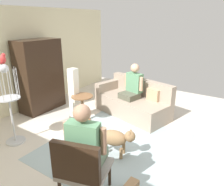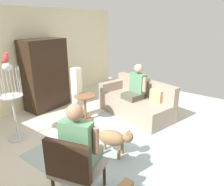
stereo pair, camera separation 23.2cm
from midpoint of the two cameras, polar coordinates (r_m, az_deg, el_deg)
ground_plane at (r=4.21m, az=2.80°, el=-13.45°), size 7.67×7.67×0.00m
back_wall at (r=5.83m, az=-22.02°, el=8.05°), size 6.99×0.12×2.56m
area_rug at (r=4.14m, az=2.27°, el=-14.04°), size 2.50×2.32×0.01m
couch at (r=5.34m, az=7.59°, el=-2.54°), size 1.29×2.01×0.86m
armchair at (r=2.84m, az=-7.75°, el=-18.67°), size 0.74×0.75×0.94m
person_on_couch at (r=5.14m, az=7.74°, el=2.04°), size 0.54×0.55×0.83m
person_on_armchair at (r=2.81m, az=-6.42°, el=-12.73°), size 0.55×0.57×0.89m
round_end_table at (r=4.95m, az=-5.86°, el=-3.40°), size 0.49×0.49×0.63m
dog at (r=3.74m, az=2.36°, el=-11.97°), size 0.38×0.78×0.54m
bird_cage_stand at (r=4.39m, az=-23.70°, el=-2.03°), size 0.41×0.41×1.54m
parrot at (r=4.20m, az=-24.98°, el=8.55°), size 0.17×0.10×0.18m
column_lamp at (r=5.06m, az=-8.00°, el=-0.22°), size 0.20×0.20×1.22m
armoire_cabinet at (r=5.78m, az=-16.29°, el=4.73°), size 1.10×0.56×1.80m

